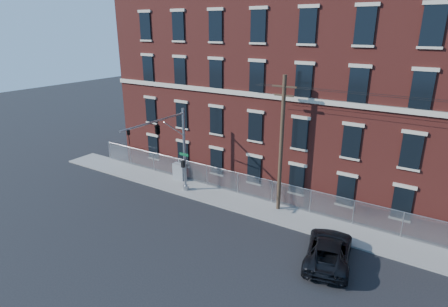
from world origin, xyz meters
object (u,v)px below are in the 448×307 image
Objects in this scene: pickup_truck at (329,250)px; utility_cabinet at (180,172)px; utility_pole_near at (281,143)px; traffic_signal_mast at (164,136)px.

pickup_truck is 15.82m from utility_cabinet.
utility_cabinet is (-9.88, 0.40, -4.49)m from utility_pole_near.
utility_pole_near is 10.86m from utility_cabinet.
utility_pole_near reaches higher than traffic_signal_mast.
utility_pole_near is 1.86× the size of pickup_truck.
traffic_signal_mast reaches higher than utility_cabinet.
pickup_truck is at bearing -3.83° from traffic_signal_mast.
traffic_signal_mast is 14.04m from pickup_truck.
traffic_signal_mast is at bearing -16.19° from pickup_truck.
traffic_signal_mast is at bearing -156.86° from utility_pole_near.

